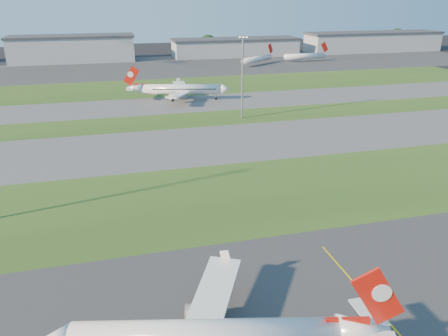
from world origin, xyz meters
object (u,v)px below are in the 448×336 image
object	(u,v)px
airliner_taxiing	(181,89)
light_mast_centre	(242,72)
mini_jet_near	(257,59)
mini_jet_far	(305,56)

from	to	relation	value
airliner_taxiing	light_mast_centre	distance (m)	35.81
mini_jet_near	mini_jet_far	bearing A→B (deg)	-27.19
mini_jet_far	light_mast_centre	bearing A→B (deg)	-126.12
airliner_taxiing	mini_jet_near	world-z (taller)	airliner_taxiing
light_mast_centre	mini_jet_far	bearing A→B (deg)	57.00
mini_jet_far	mini_jet_near	bearing A→B (deg)	-174.51
mini_jet_far	light_mast_centre	distance (m)	134.69
airliner_taxiing	mini_jet_near	bearing A→B (deg)	-112.46
mini_jet_far	airliner_taxiing	bearing A→B (deg)	-140.17
mini_jet_near	light_mast_centre	distance (m)	116.18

